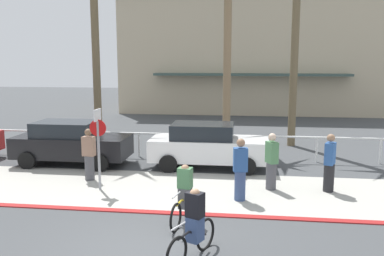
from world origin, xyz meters
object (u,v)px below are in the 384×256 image
Objects in this scene: stop_sign_bike_lane at (98,138)px; pedestrian_2 at (240,172)px; palm_tree_1 at (227,21)px; pedestrian_3 at (271,164)px; cyclist_yellow_0 at (184,195)px; car_white_2 at (208,145)px; pedestrian_1 at (329,165)px; pedestrian_0 at (89,156)px; cyclist_black_1 at (194,226)px; car_black_1 at (71,142)px.

stop_sign_bike_lane is 4.47m from pedestrian_2.
palm_tree_1 reaches higher than pedestrian_3.
pedestrian_2 is at bearing 52.36° from cyclist_yellow_0.
pedestrian_1 is (3.97, -2.43, -0.02)m from car_white_2.
pedestrian_1 is at bearing -1.92° from pedestrian_0.
cyclist_black_1 is at bearing -87.05° from car_white_2.
pedestrian_3 is (7.54, -2.27, -0.03)m from car_black_1.
cyclist_yellow_0 and cyclist_black_1 have the same top height.
pedestrian_0 is at bearing -53.12° from car_black_1.
cyclist_yellow_0 is 0.98× the size of pedestrian_2.
palm_tree_1 is at bearing 118.00° from pedestrian_1.
pedestrian_2 is at bearing 76.35° from cyclist_black_1.
car_black_1 is 2.63× the size of cyclist_black_1.
pedestrian_1 is (7.79, -0.26, 0.03)m from pedestrian_0.
pedestrian_1 is at bearing -13.69° from car_black_1.
car_black_1 is 5.32m from car_white_2.
pedestrian_2 is (6.59, -3.43, -0.01)m from car_black_1.
palm_tree_1 reaches higher than car_white_2.
pedestrian_3 is at bearing 7.61° from stop_sign_bike_lane.
cyclist_black_1 is (-0.09, -11.44, -5.10)m from palm_tree_1.
car_white_2 is (5.32, 0.16, 0.00)m from car_black_1.
car_white_2 is 2.45× the size of cyclist_yellow_0.
car_white_2 is 2.48× the size of pedestrian_0.
pedestrian_3 is at bearing -47.67° from car_white_2.
pedestrian_3 is (2.32, 2.92, 0.15)m from cyclist_yellow_0.
pedestrian_0 is at bearing -150.44° from car_white_2.
pedestrian_3 is at bearing -16.79° from car_black_1.
pedestrian_0 is at bearing -124.00° from palm_tree_1.
cyclist_yellow_0 is at bearing -128.41° from pedestrian_3.
palm_tree_1 is at bearing 104.88° from pedestrian_3.
stop_sign_bike_lane is at bearing 143.70° from cyclist_yellow_0.
stop_sign_bike_lane reaches higher than car_white_2.
car_white_2 is at bearing 29.56° from pedestrian_0.
palm_tree_1 is 8.97m from pedestrian_1.
cyclist_black_1 is at bearing -103.65° from pedestrian_2.
pedestrian_2 is (1.36, 1.77, 0.17)m from cyclist_yellow_0.
stop_sign_bike_lane reaches higher than cyclist_black_1.
pedestrian_1 is 0.99× the size of pedestrian_2.
pedestrian_0 is at bearing 139.32° from cyclist_yellow_0.
car_black_1 is 9.56m from pedestrian_1.
pedestrian_0 is (-0.71, 0.98, -0.85)m from stop_sign_bike_lane.
pedestrian_2 is at bearing -5.78° from stop_sign_bike_lane.
car_white_2 is 2.39× the size of pedestrian_2.
pedestrian_2 is at bearing -84.09° from palm_tree_1.
cyclist_yellow_0 is 5.02m from pedestrian_1.
car_black_1 is at bearing 152.49° from pedestrian_2.
cyclist_yellow_0 is at bearing 103.97° from cyclist_black_1.
stop_sign_bike_lane is 1.44× the size of pedestrian_0.
pedestrian_1 is (7.08, 0.72, -0.82)m from stop_sign_bike_lane.
pedestrian_1 is at bearing 53.34° from cyclist_black_1.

